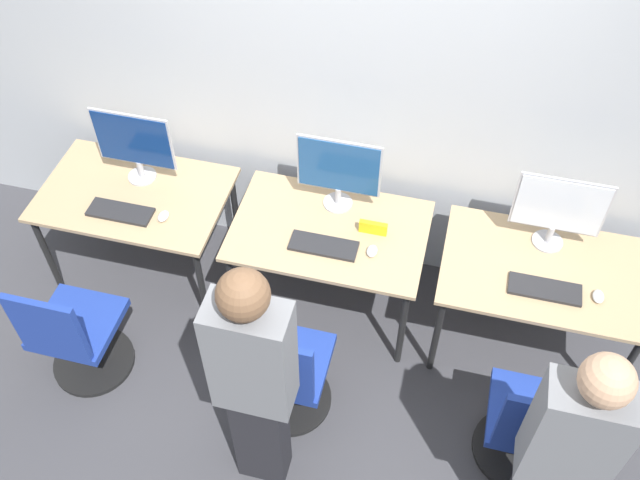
# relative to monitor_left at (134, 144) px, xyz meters

# --- Properties ---
(ground_plane) EXTENTS (20.00, 20.00, 0.00)m
(ground_plane) POSITION_rel_monitor_left_xyz_m (1.21, -0.51, -0.97)
(ground_plane) COLOR #3D3D42
(wall_back) EXTENTS (12.00, 0.05, 2.80)m
(wall_back) POSITION_rel_monitor_left_xyz_m (1.21, 0.35, 0.43)
(wall_back) COLOR #B7BCC1
(wall_back) RESTS_ON ground_plane
(desk_left) EXTENTS (1.12, 0.73, 0.70)m
(desk_left) POSITION_rel_monitor_left_xyz_m (0.00, -0.14, -0.34)
(desk_left) COLOR tan
(desk_left) RESTS_ON ground_plane
(monitor_left) EXTENTS (0.49, 0.17, 0.48)m
(monitor_left) POSITION_rel_monitor_left_xyz_m (0.00, 0.00, 0.00)
(monitor_left) COLOR #B2B2B7
(monitor_left) RESTS_ON desk_left
(keyboard_left) EXTENTS (0.38, 0.14, 0.02)m
(keyboard_left) POSITION_rel_monitor_left_xyz_m (0.00, -0.32, -0.26)
(keyboard_left) COLOR #262628
(keyboard_left) RESTS_ON desk_left
(mouse_left) EXTENTS (0.06, 0.09, 0.03)m
(mouse_left) POSITION_rel_monitor_left_xyz_m (0.26, -0.29, -0.25)
(mouse_left) COLOR silver
(mouse_left) RESTS_ON desk_left
(office_chair_left) EXTENTS (0.48, 0.48, 0.87)m
(office_chair_left) POSITION_rel_monitor_left_xyz_m (-0.05, -0.98, -0.62)
(office_chair_left) COLOR black
(office_chair_left) RESTS_ON ground_plane
(desk_center) EXTENTS (1.12, 0.73, 0.70)m
(desk_center) POSITION_rel_monitor_left_xyz_m (1.21, -0.14, -0.34)
(desk_center) COLOR tan
(desk_center) RESTS_ON ground_plane
(monitor_center) EXTENTS (0.49, 0.17, 0.48)m
(monitor_center) POSITION_rel_monitor_left_xyz_m (1.21, 0.07, 0.00)
(monitor_center) COLOR #B2B2B7
(monitor_center) RESTS_ON desk_center
(keyboard_center) EXTENTS (0.38, 0.14, 0.02)m
(keyboard_center) POSITION_rel_monitor_left_xyz_m (1.21, -0.28, -0.26)
(keyboard_center) COLOR #262628
(keyboard_center) RESTS_ON desk_center
(mouse_center) EXTENTS (0.06, 0.09, 0.03)m
(mouse_center) POSITION_rel_monitor_left_xyz_m (1.48, -0.26, -0.25)
(mouse_center) COLOR silver
(mouse_center) RESTS_ON desk_center
(office_chair_center) EXTENTS (0.48, 0.48, 0.87)m
(office_chair_center) POSITION_rel_monitor_left_xyz_m (1.16, -0.93, -0.62)
(office_chair_center) COLOR black
(office_chair_center) RESTS_ON ground_plane
(person_center) EXTENTS (0.36, 0.22, 1.65)m
(person_center) POSITION_rel_monitor_left_xyz_m (1.14, -1.30, -0.07)
(person_center) COLOR #232328
(person_center) RESTS_ON ground_plane
(desk_right) EXTENTS (1.12, 0.73, 0.70)m
(desk_right) POSITION_rel_monitor_left_xyz_m (2.43, -0.14, -0.34)
(desk_right) COLOR tan
(desk_right) RESTS_ON ground_plane
(monitor_right) EXTENTS (0.49, 0.17, 0.48)m
(monitor_right) POSITION_rel_monitor_left_xyz_m (2.43, 0.06, 0.00)
(monitor_right) COLOR #B2B2B7
(monitor_right) RESTS_ON desk_right
(keyboard_right) EXTENTS (0.38, 0.14, 0.02)m
(keyboard_right) POSITION_rel_monitor_left_xyz_m (2.43, -0.29, -0.26)
(keyboard_right) COLOR #262628
(keyboard_right) RESTS_ON desk_right
(mouse_right) EXTENTS (0.06, 0.09, 0.03)m
(mouse_right) POSITION_rel_monitor_left_xyz_m (2.70, -0.28, -0.25)
(mouse_right) COLOR silver
(mouse_right) RESTS_ON desk_right
(office_chair_right) EXTENTS (0.48, 0.48, 0.87)m
(office_chair_right) POSITION_rel_monitor_left_xyz_m (2.46, -0.93, -0.62)
(office_chair_right) COLOR black
(office_chair_right) RESTS_ON ground_plane
(person_right) EXTENTS (0.36, 0.21, 1.58)m
(person_right) POSITION_rel_monitor_left_xyz_m (2.51, -1.30, -0.11)
(person_right) COLOR #232328
(person_right) RESTS_ON ground_plane
(placard_center) EXTENTS (0.16, 0.03, 0.08)m
(placard_center) POSITION_rel_monitor_left_xyz_m (1.46, -0.11, -0.23)
(placard_center) COLOR yellow
(placard_center) RESTS_ON desk_center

